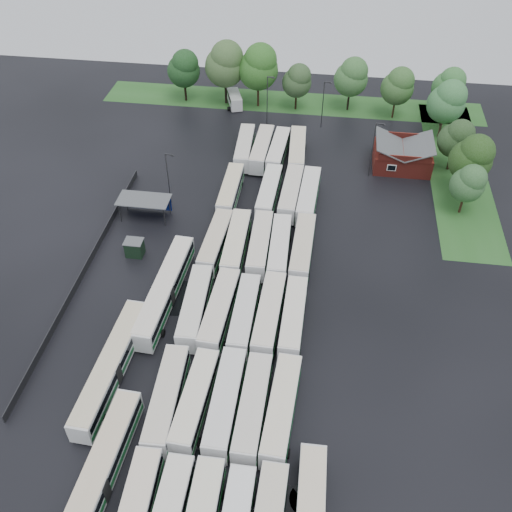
# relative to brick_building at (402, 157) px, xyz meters

# --- Properties ---
(ground) EXTENTS (160.00, 160.00, 0.00)m
(ground) POSITION_rel_brick_building_xyz_m (-24.00, -42.77, -1.87)
(ground) COLOR black
(ground) RESTS_ON ground
(brick_building) EXTENTS (10.07, 8.60, 5.39)m
(brick_building) POSITION_rel_brick_building_xyz_m (0.00, 0.00, 0.00)
(brick_building) COLOR maroon
(brick_building) RESTS_ON ground
(wash_shed) EXTENTS (8.20, 4.20, 3.58)m
(wash_shed) POSITION_rel_brick_building_xyz_m (-41.20, -20.74, 1.12)
(wash_shed) COLOR #2D2D30
(wash_shed) RESTS_ON ground
(utility_hut) EXTENTS (2.70, 2.20, 2.62)m
(utility_hut) POSITION_rel_brick_building_xyz_m (-40.20, -30.17, -0.55)
(utility_hut) COLOR black
(utility_hut) RESTS_ON ground
(grass_strip_north) EXTENTS (80.00, 10.00, 0.01)m
(grass_strip_north) POSITION_rel_brick_building_xyz_m (-22.00, 22.03, -1.86)
(grass_strip_north) COLOR #265820
(grass_strip_north) RESTS_ON ground
(grass_strip_east) EXTENTS (10.00, 50.00, 0.01)m
(grass_strip_east) POSITION_rel_brick_building_xyz_m (10.00, 0.03, -1.86)
(grass_strip_east) COLOR #265820
(grass_strip_east) RESTS_ON ground
(west_fence) EXTENTS (0.10, 50.00, 1.20)m
(west_fence) POSITION_rel_brick_building_xyz_m (-46.20, -34.77, -1.27)
(west_fence) COLOR #2D2D30
(west_fence) RESTS_ON ground
(bus_r1c0) EXTENTS (3.32, 13.17, 3.64)m
(bus_r1c0) POSITION_rel_brick_building_xyz_m (-28.54, -55.43, 0.13)
(bus_r1c0) COLOR silver
(bus_r1c0) RESTS_ON ground
(bus_r1c1) EXTENTS (3.25, 12.75, 3.52)m
(bus_r1c1) POSITION_rel_brick_building_xyz_m (-25.38, -55.19, 0.07)
(bus_r1c1) COLOR silver
(bus_r1c1) RESTS_ON ground
(bus_r1c2) EXTENTS (2.81, 13.17, 3.66)m
(bus_r1c2) POSITION_rel_brick_building_xyz_m (-21.99, -54.97, 0.15)
(bus_r1c2) COLOR silver
(bus_r1c2) RESTS_ON ground
(bus_r1c3) EXTENTS (2.89, 13.01, 3.61)m
(bus_r1c3) POSITION_rel_brick_building_xyz_m (-18.89, -55.20, 0.12)
(bus_r1c3) COLOR silver
(bus_r1c3) RESTS_ON ground
(bus_r1c4) EXTENTS (3.42, 13.29, 3.67)m
(bus_r1c4) POSITION_rel_brick_building_xyz_m (-15.73, -55.00, 0.15)
(bus_r1c4) COLOR silver
(bus_r1c4) RESTS_ON ground
(bus_r2c0) EXTENTS (3.38, 13.20, 3.64)m
(bus_r2c0) POSITION_rel_brick_building_xyz_m (-28.51, -41.24, 0.14)
(bus_r2c0) COLOR silver
(bus_r2c0) RESTS_ON ground
(bus_r2c1) EXTENTS (3.32, 13.33, 3.68)m
(bus_r2c1) POSITION_rel_brick_building_xyz_m (-25.22, -41.49, 0.16)
(bus_r2c1) COLOR silver
(bus_r2c1) RESTS_ON ground
(bus_r2c2) EXTENTS (2.71, 12.49, 3.47)m
(bus_r2c2) POSITION_rel_brick_building_xyz_m (-21.96, -41.64, 0.05)
(bus_r2c2) COLOR silver
(bus_r2c2) RESTS_ON ground
(bus_r2c3) EXTENTS (3.08, 13.23, 3.67)m
(bus_r2c3) POSITION_rel_brick_building_xyz_m (-18.81, -41.25, 0.15)
(bus_r2c3) COLOR silver
(bus_r2c3) RESTS_ON ground
(bus_r2c4) EXTENTS (2.76, 12.61, 3.51)m
(bus_r2c4) POSITION_rel_brick_building_xyz_m (-15.70, -41.28, 0.06)
(bus_r2c4) COLOR silver
(bus_r2c4) RESTS_ON ground
(bus_r3c0) EXTENTS (3.22, 12.63, 3.49)m
(bus_r3c0) POSITION_rel_brick_building_xyz_m (-28.44, -27.83, 0.05)
(bus_r3c0) COLOR silver
(bus_r3c0) RESTS_ON ground
(bus_r3c1) EXTENTS (3.02, 13.17, 3.65)m
(bus_r3c1) POSITION_rel_brick_building_xyz_m (-25.31, -28.00, 0.14)
(bus_r3c1) COLOR silver
(bus_r3c1) RESTS_ON ground
(bus_r3c2) EXTENTS (3.08, 13.00, 3.60)m
(bus_r3c2) POSITION_rel_brick_building_xyz_m (-21.86, -27.69, 0.11)
(bus_r3c2) COLOR silver
(bus_r3c2) RESTS_ON ground
(bus_r3c3) EXTENTS (3.11, 12.78, 3.53)m
(bus_r3c3) POSITION_rel_brick_building_xyz_m (-18.93, -27.98, 0.08)
(bus_r3c3) COLOR silver
(bus_r3c3) RESTS_ON ground
(bus_r3c4) EXTENTS (3.01, 13.17, 3.65)m
(bus_r3c4) POSITION_rel_brick_building_xyz_m (-15.60, -27.64, 0.14)
(bus_r3c4) COLOR silver
(bus_r3c4) RESTS_ON ground
(bus_r4c0) EXTENTS (2.68, 12.53, 3.49)m
(bus_r4c0) POSITION_rel_brick_building_xyz_m (-28.52, -14.66, 0.05)
(bus_r4c0) COLOR silver
(bus_r4c0) RESTS_ON ground
(bus_r4c2) EXTENTS (3.07, 12.86, 3.56)m
(bus_r4c2) POSITION_rel_brick_building_xyz_m (-22.17, -14.30, 0.09)
(bus_r4c2) COLOR silver
(bus_r4c2) RESTS_ON ground
(bus_r4c3) EXTENTS (3.20, 13.09, 3.62)m
(bus_r4c3) POSITION_rel_brick_building_xyz_m (-18.60, -14.08, 0.12)
(bus_r4c3) COLOR silver
(bus_r4c3) RESTS_ON ground
(bus_r4c4) EXTENTS (3.27, 13.25, 3.66)m
(bus_r4c4) POSITION_rel_brick_building_xyz_m (-15.69, -14.45, 0.15)
(bus_r4c4) COLOR silver
(bus_r4c4) RESTS_ON ground
(bus_r5c0) EXTENTS (3.28, 12.74, 3.52)m
(bus_r5c0) POSITION_rel_brick_building_xyz_m (-28.34, -0.91, 0.07)
(bus_r5c0) COLOR silver
(bus_r5c0) RESTS_ON ground
(bus_r5c1) EXTENTS (3.09, 13.02, 3.60)m
(bus_r5c1) POSITION_rel_brick_building_xyz_m (-25.14, -0.99, 0.12)
(bus_r5c1) COLOR silver
(bus_r5c1) RESTS_ON ground
(bus_r5c2) EXTENTS (3.26, 12.63, 3.48)m
(bus_r5c2) POSITION_rel_brick_building_xyz_m (-22.15, -0.99, 0.05)
(bus_r5c2) COLOR silver
(bus_r5c2) RESTS_ON ground
(bus_r5c3) EXTENTS (3.43, 13.23, 3.65)m
(bus_r5c3) POSITION_rel_brick_building_xyz_m (-18.72, -0.86, 0.14)
(bus_r5c3) COLOR silver
(bus_r5c3) RESTS_ON ground
(artic_bus_west_a) EXTENTS (3.55, 19.39, 3.58)m
(artic_bus_west_a) POSITION_rel_brick_building_xyz_m (-32.96, -65.55, 0.12)
(artic_bus_west_a) COLOR silver
(artic_bus_west_a) RESTS_ON ground
(artic_bus_west_b) EXTENTS (3.64, 19.46, 3.59)m
(artic_bus_west_b) POSITION_rel_brick_building_xyz_m (-33.20, -38.73, 0.13)
(artic_bus_west_b) COLOR silver
(artic_bus_west_b) RESTS_ON ground
(artic_bus_west_c) EXTENTS (3.51, 18.93, 3.49)m
(artic_bus_west_c) POSITION_rel_brick_building_xyz_m (-36.20, -51.92, 0.07)
(artic_bus_west_c) COLOR silver
(artic_bus_west_c) RESTS_ON ground
(minibus) EXTENTS (4.20, 6.71, 2.75)m
(minibus) POSITION_rel_brick_building_xyz_m (-33.57, 18.78, -0.34)
(minibus) COLOR silver
(minibus) RESTS_ON ground
(tree_north_0) EXTENTS (6.77, 6.77, 11.21)m
(tree_north_0) POSITION_rel_brick_building_xyz_m (-44.16, 19.71, 5.35)
(tree_north_0) COLOR black
(tree_north_0) RESTS_ON ground
(tree_north_1) EXTENTS (8.20, 8.20, 13.58)m
(tree_north_1) POSITION_rel_brick_building_xyz_m (-35.42, 19.72, 6.87)
(tree_north_1) COLOR black
(tree_north_1) RESTS_ON ground
(tree_north_2) EXTENTS (8.15, 8.15, 13.49)m
(tree_north_2) POSITION_rel_brick_building_xyz_m (-28.52, 19.38, 6.82)
(tree_north_2) COLOR #392518
(tree_north_2) RESTS_ON ground
(tree_north_3) EXTENTS (5.97, 5.97, 9.89)m
(tree_north_3) POSITION_rel_brick_building_xyz_m (-20.60, 19.11, 4.49)
(tree_north_3) COLOR black
(tree_north_3) RESTS_ON ground
(tree_north_4) EXTENTS (6.85, 6.85, 11.35)m
(tree_north_4) POSITION_rel_brick_building_xyz_m (-9.81, 20.32, 5.44)
(tree_north_4) COLOR black
(tree_north_4) RESTS_ON ground
(tree_north_5) EXTENTS (6.50, 6.50, 10.77)m
(tree_north_5) POSITION_rel_brick_building_xyz_m (-0.66, 18.24, 5.07)
(tree_north_5) COLOR #382416
(tree_north_5) RESTS_ON ground
(tree_north_6) EXTENTS (6.36, 6.36, 10.54)m
(tree_north_6) POSITION_rel_brick_building_xyz_m (9.37, 20.11, 4.91)
(tree_north_6) COLOR #352318
(tree_north_6) RESTS_ON ground
(tree_east_0) EXTENTS (5.46, 5.46, 9.04)m
(tree_east_0) POSITION_rel_brick_building_xyz_m (8.98, -12.77, 3.95)
(tree_east_0) COLOR #372115
(tree_east_0) RESTS_ON ground
(tree_east_1) EXTENTS (6.94, 6.94, 11.50)m
(tree_east_1) POSITION_rel_brick_building_xyz_m (9.82, -7.81, 5.53)
(tree_east_1) COLOR black
(tree_east_1) RESTS_ON ground
(tree_east_2) EXTENTS (5.97, 5.96, 9.87)m
(tree_east_2) POSITION_rel_brick_building_xyz_m (8.51, 0.04, 4.48)
(tree_east_2) COLOR black
(tree_east_2) RESTS_ON ground
(tree_east_3) EXTENTS (7.09, 7.09, 11.75)m
(tree_east_3) POSITION_rel_brick_building_xyz_m (7.95, 11.47, 5.69)
(tree_east_3) COLOR #3A291F
(tree_east_3) RESTS_ON ground
(tree_east_4) EXTENTS (5.39, 5.38, 8.91)m
(tree_east_4) POSITION_rel_brick_building_xyz_m (8.79, 16.12, 3.86)
(tree_east_4) COLOR black
(tree_east_4) RESTS_ON ground
(lamp_post_ne) EXTENTS (1.58, 0.31, 10.29)m
(lamp_post_ne) POSITION_rel_brick_building_xyz_m (-5.60, -3.95, 4.11)
(lamp_post_ne) COLOR #2D2D30
(lamp_post_ne) RESTS_ON ground
(lamp_post_nw) EXTENTS (1.47, 0.29, 9.57)m
(lamp_post_nw) POSITION_rel_brick_building_xyz_m (-38.03, -17.02, 3.69)
(lamp_post_nw) COLOR #2D2D30
(lamp_post_nw) RESTS_ON ground
(lamp_post_back_w) EXTENTS (1.54, 0.30, 9.98)m
(lamp_post_back_w) POSITION_rel_brick_building_xyz_m (-25.75, 12.05, 3.93)
(lamp_post_back_w) COLOR #2D2D30
(lamp_post_back_w) RESTS_ON ground
(lamp_post_back_e) EXTENTS (1.47, 0.29, 9.55)m
(lamp_post_back_e) POSITION_rel_brick_building_xyz_m (-14.90, 12.28, 3.68)
(lamp_post_back_e) COLOR #2D2D30
(lamp_post_back_e) RESTS_ON ground
(puddle_0) EXTENTS (5.23, 5.23, 0.01)m
(puddle_0) POSITION_rel_brick_building_xyz_m (-24.72, -62.42, -1.86)
(puddle_0) COLOR black
(puddle_0) RESTS_ON ground
(puddle_1) EXTENTS (4.30, 4.30, 0.01)m
(puddle_1) POSITION_rel_brick_building_xyz_m (-14.96, -64.40, -1.86)
(puddle_1) COLOR black
(puddle_1) RESTS_ON ground
(puddle_2) EXTENTS (6.84, 6.84, 0.01)m
(puddle_2) POSITION_rel_brick_building_xyz_m (-31.84, -38.02, -1.86)
(puddle_2) COLOR black
(puddle_2) RESTS_ON ground
(puddle_3) EXTENTS (3.36, 3.36, 0.01)m
(puddle_3) POSITION_rel_brick_building_xyz_m (-16.90, -47.36, -1.86)
(puddle_3) COLOR black
(puddle_3) RESTS_ON ground
(puddle_4) EXTENTS (3.71, 3.71, 0.01)m
(puddle_4) POSITION_rel_brick_building_xyz_m (-12.09, -63.69, -1.86)
(puddle_4) COLOR black
(puddle_4) RESTS_ON ground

